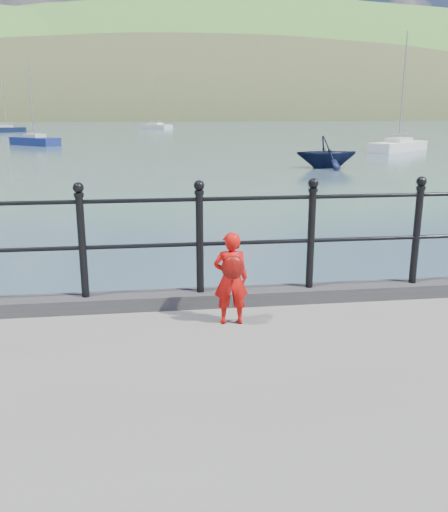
{
  "coord_description": "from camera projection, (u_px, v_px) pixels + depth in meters",
  "views": [
    {
      "loc": [
        0.12,
        -5.64,
        3.03
      ],
      "look_at": [
        0.85,
        -0.2,
        1.55
      ],
      "focal_mm": 38.0,
      "sensor_mm": 36.0,
      "label": 1
    }
  ],
  "objects": [
    {
      "name": "ground",
      "position": [
        148.0,
        385.0,
        6.17
      ],
      "size": [
        600.0,
        600.0,
        0.0
      ],
      "primitive_type": "plane",
      "color": "#2D4251",
      "rests_on": "ground"
    },
    {
      "name": "kerb",
      "position": [
        144.0,
        301.0,
        5.75
      ],
      "size": [
        60.0,
        0.3,
        0.15
      ],
      "primitive_type": "cube",
      "color": "#28282B",
      "rests_on": "quay"
    },
    {
      "name": "railing",
      "position": [
        141.0,
        232.0,
        5.55
      ],
      "size": [
        18.11,
        0.11,
        1.2
      ],
      "color": "black",
      "rests_on": "kerb"
    },
    {
      "name": "far_shore",
      "position": [
        236.0,
        168.0,
        246.07
      ],
      "size": [
        830.0,
        200.0,
        156.0
      ],
      "color": "#333A21",
      "rests_on": "ground"
    },
    {
      "name": "child",
      "position": [
        231.0,
        278.0,
        5.22
      ],
      "size": [
        0.35,
        0.3,
        0.92
      ],
      "rotation": [
        0.0,
        0.0,
        3.09
      ],
      "color": "red",
      "rests_on": "quay"
    },
    {
      "name": "launch_navy",
      "position": [
        327.0,
        152.0,
        29.05
      ],
      "size": [
        3.29,
        2.85,
        1.71
      ],
      "primitive_type": "imported",
      "rotation": [
        0.0,
        0.0,
        1.56
      ],
      "color": "black",
      "rests_on": "ground"
    },
    {
      "name": "sailboat_port",
      "position": [
        35.0,
        141.0,
        48.17
      ],
      "size": [
        4.93,
        4.71,
        7.62
      ],
      "rotation": [
        0.0,
        0.0,
        -0.74
      ],
      "color": "navy",
      "rests_on": "ground"
    },
    {
      "name": "sailboat_deep",
      "position": [
        156.0,
        127.0,
        91.33
      ],
      "size": [
        5.61,
        6.17,
        9.47
      ],
      "rotation": [
        0.0,
        0.0,
        -0.87
      ],
      "color": "silver",
      "rests_on": "ground"
    },
    {
      "name": "sailboat_left",
      "position": [
        7.0,
        130.0,
        76.46
      ],
      "size": [
        5.35,
        3.2,
        7.41
      ],
      "rotation": [
        0.0,
        0.0,
        0.34
      ],
      "color": "black",
      "rests_on": "ground"
    },
    {
      "name": "sailboat_near",
      "position": [
        398.0,
        147.0,
        41.38
      ],
      "size": [
        6.08,
        5.39,
        8.76
      ],
      "rotation": [
        0.0,
        0.0,
        0.68
      ],
      "color": "white",
      "rests_on": "ground"
    }
  ]
}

